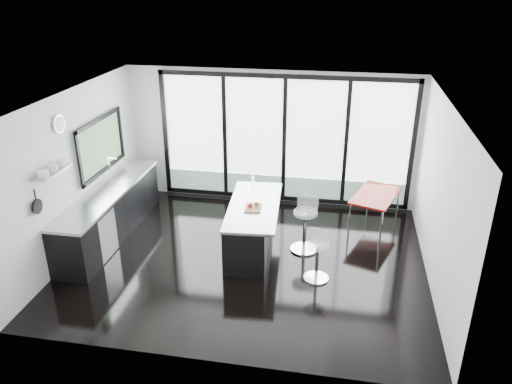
% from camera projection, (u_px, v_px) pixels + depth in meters
% --- Properties ---
extents(floor, '(6.00, 5.00, 0.00)m').
position_uv_depth(floor, '(247.00, 259.00, 8.63)').
color(floor, black).
rests_on(floor, ground).
extents(ceiling, '(6.00, 5.00, 0.00)m').
position_uv_depth(ceiling, '(246.00, 99.00, 7.49)').
color(ceiling, white).
rests_on(ceiling, wall_back).
extents(wall_back, '(6.00, 0.09, 2.80)m').
position_uv_depth(wall_back, '(283.00, 145.00, 10.28)').
color(wall_back, silver).
rests_on(wall_back, ground).
extents(wall_front, '(6.00, 0.00, 2.80)m').
position_uv_depth(wall_front, '(205.00, 268.00, 5.81)').
color(wall_front, silver).
rests_on(wall_front, ground).
extents(wall_left, '(0.26, 5.00, 2.80)m').
position_uv_depth(wall_left, '(83.00, 158.00, 8.72)').
color(wall_left, silver).
rests_on(wall_left, ground).
extents(wall_right, '(0.00, 5.00, 2.80)m').
position_uv_depth(wall_right, '(440.00, 199.00, 7.57)').
color(wall_right, silver).
rests_on(wall_right, ground).
extents(counter_cabinets, '(0.69, 3.24, 1.36)m').
position_uv_depth(counter_cabinets, '(110.00, 213.00, 9.23)').
color(counter_cabinets, black).
rests_on(counter_cabinets, floor).
extents(island, '(1.03, 2.12, 1.09)m').
position_uv_depth(island, '(250.00, 226.00, 8.85)').
color(island, black).
rests_on(island, floor).
extents(bar_stool_near, '(0.48, 0.48, 0.65)m').
position_uv_depth(bar_stool_near, '(317.00, 262.00, 7.95)').
color(bar_stool_near, silver).
rests_on(bar_stool_near, floor).
extents(bar_stool_far, '(0.55, 0.55, 0.77)m').
position_uv_depth(bar_stool_far, '(305.00, 231.00, 8.76)').
color(bar_stool_far, silver).
rests_on(bar_stool_far, floor).
extents(red_table, '(1.07, 1.40, 0.66)m').
position_uv_depth(red_table, '(374.00, 210.00, 9.65)').
color(red_table, maroon).
rests_on(red_table, floor).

